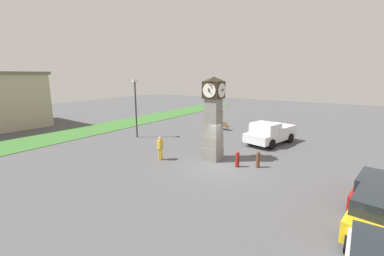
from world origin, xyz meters
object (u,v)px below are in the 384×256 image
at_px(pedestrian_crossing_lot, 160,147).
at_px(street_lamp_near_road, 136,104).
at_px(clock_tower, 213,118).
at_px(pickup_truck, 270,133).
at_px(bench, 222,125).
at_px(car_near_tower, 381,213).
at_px(bollard_mid_row, 258,159).
at_px(bollard_near_tower, 237,159).
at_px(car_by_building, 381,191).

relative_size(pedestrian_crossing_lot, street_lamp_near_road, 0.30).
bearing_deg(clock_tower, pickup_truck, -18.03).
relative_size(bench, street_lamp_near_road, 0.32).
bearing_deg(pedestrian_crossing_lot, car_near_tower, -99.25).
distance_m(bollard_mid_row, car_near_tower, 7.32).
bearing_deg(bollard_near_tower, pickup_truck, -0.10).
height_order(bollard_mid_row, pickup_truck, pickup_truck).
distance_m(bollard_mid_row, pickup_truck, 6.21).
bearing_deg(clock_tower, bench, 23.67).
relative_size(bollard_mid_row, car_near_tower, 0.24).
relative_size(car_by_building, pickup_truck, 0.81).
height_order(bollard_mid_row, car_near_tower, car_near_tower).
bearing_deg(clock_tower, bollard_mid_row, -87.24).
height_order(car_by_building, street_lamp_near_road, street_lamp_near_road).
bearing_deg(pickup_truck, bollard_mid_row, -169.74).
height_order(pickup_truck, bench, pickup_truck).
height_order(car_by_building, pickup_truck, pickup_truck).
distance_m(bollard_near_tower, pickup_truck, 6.72).
bearing_deg(pedestrian_crossing_lot, bollard_near_tower, -71.94).
xyz_separation_m(bench, pedestrian_crossing_lot, (-11.05, -1.04, 0.39)).
height_order(car_near_tower, pedestrian_crossing_lot, pedestrian_crossing_lot).
height_order(clock_tower, bench, clock_tower).
height_order(car_by_building, pedestrian_crossing_lot, pedestrian_crossing_lot).
bearing_deg(pedestrian_crossing_lot, bollard_mid_row, -69.78).
bearing_deg(car_by_building, pickup_truck, 42.77).
bearing_deg(pickup_truck, pedestrian_crossing_lot, 149.35).
xyz_separation_m(clock_tower, car_near_tower, (-4.03, -9.14, -2.02)).
xyz_separation_m(bollard_near_tower, pickup_truck, (6.71, -0.01, 0.42)).
bearing_deg(pedestrian_crossing_lot, bench, 5.39).
height_order(bollard_near_tower, street_lamp_near_road, street_lamp_near_road).
bearing_deg(bollard_mid_row, pedestrian_crossing_lot, 110.22).
xyz_separation_m(bollard_mid_row, car_near_tower, (-4.18, -6.00, 0.28)).
height_order(bollard_mid_row, car_by_building, car_by_building).
distance_m(car_by_building, bench, 16.86).
bearing_deg(pickup_truck, bench, 65.39).
relative_size(bollard_near_tower, street_lamp_near_road, 0.19).
xyz_separation_m(car_near_tower, street_lamp_near_road, (5.62, 17.99, 2.30)).
xyz_separation_m(bollard_near_tower, car_near_tower, (-3.56, -7.12, 0.30)).
distance_m(car_near_tower, pickup_truck, 12.49).
relative_size(car_near_tower, car_by_building, 1.01).
relative_size(car_near_tower, pedestrian_crossing_lot, 2.70).
distance_m(car_near_tower, pedestrian_crossing_lot, 12.19).
bearing_deg(clock_tower, pedestrian_crossing_lot, 125.58).
xyz_separation_m(bollard_near_tower, car_by_building, (-1.08, -7.21, 0.21)).
bearing_deg(bollard_mid_row, bench, 38.69).
relative_size(car_near_tower, pickup_truck, 0.82).
relative_size(pickup_truck, pedestrian_crossing_lot, 3.29).
relative_size(clock_tower, street_lamp_near_road, 1.05).
bearing_deg(car_near_tower, street_lamp_near_road, 72.64).
xyz_separation_m(car_by_building, pedestrian_crossing_lot, (-0.53, 12.13, 0.19)).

